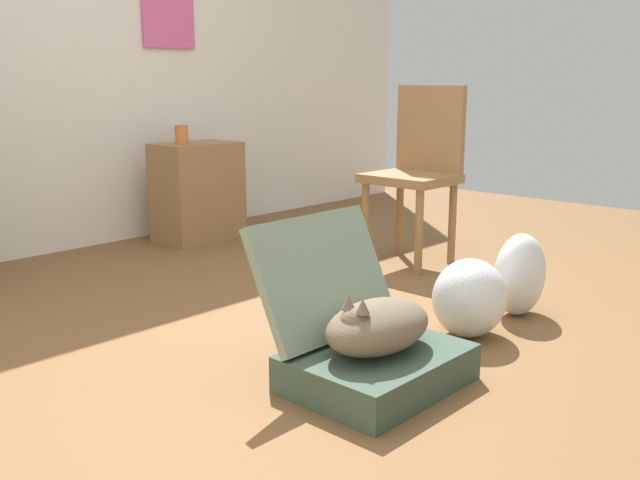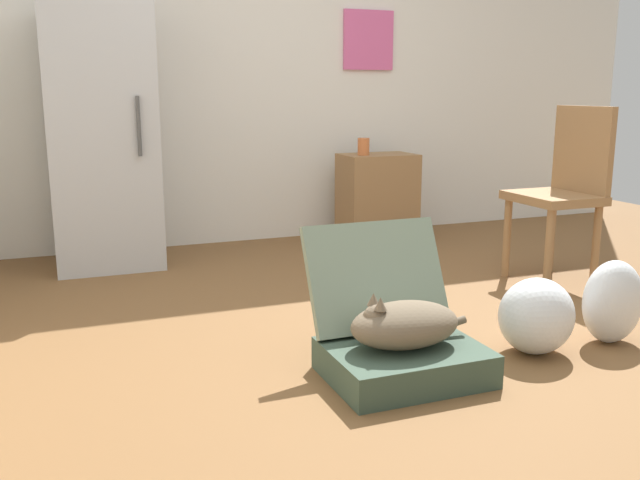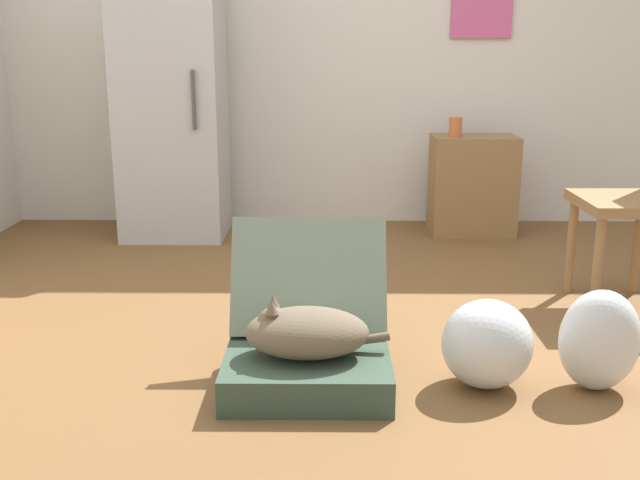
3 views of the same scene
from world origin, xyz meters
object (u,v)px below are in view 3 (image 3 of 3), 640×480
at_px(suitcase_base, 307,372).
at_px(cat, 305,332).
at_px(refrigerator, 172,110).
at_px(plastic_bag_white, 487,344).
at_px(plastic_bag_clear, 599,340).
at_px(vase_tall, 455,127).
at_px(side_table, 472,185).

bearing_deg(suitcase_base, cat, 176.66).
relative_size(cat, refrigerator, 0.32).
distance_m(plastic_bag_white, plastic_bag_clear, 0.40).
distance_m(cat, vase_tall, 2.51).
height_order(cat, plastic_bag_white, cat).
relative_size(refrigerator, side_table, 2.52).
xyz_separation_m(suitcase_base, cat, (-0.01, 0.00, 0.16)).
relative_size(cat, vase_tall, 4.24).
relative_size(plastic_bag_clear, refrigerator, 0.23).
relative_size(suitcase_base, vase_tall, 4.85).
bearing_deg(suitcase_base, side_table, 66.39).
height_order(suitcase_base, refrigerator, refrigerator).
bearing_deg(vase_tall, cat, -111.21).
bearing_deg(plastic_bag_clear, suitcase_base, -179.18).
distance_m(plastic_bag_clear, vase_tall, 2.34).
xyz_separation_m(cat, vase_tall, (0.89, 2.30, 0.48)).
relative_size(plastic_bag_white, refrigerator, 0.20).
distance_m(plastic_bag_clear, side_table, 2.32).
distance_m(cat, plastic_bag_clear, 1.05).
height_order(suitcase_base, plastic_bag_white, plastic_bag_white).
bearing_deg(cat, vase_tall, 68.79).
bearing_deg(refrigerator, plastic_bag_clear, -49.25).
bearing_deg(vase_tall, plastic_bag_white, -96.00).
bearing_deg(plastic_bag_white, cat, -177.13).
relative_size(plastic_bag_clear, side_table, 0.58).
relative_size(cat, side_table, 0.81).
xyz_separation_m(suitcase_base, refrigerator, (-0.91, 2.28, 0.75)).
distance_m(cat, plastic_bag_white, 0.66).
xyz_separation_m(plastic_bag_clear, side_table, (-0.02, 2.32, 0.13)).
height_order(refrigerator, side_table, refrigerator).
xyz_separation_m(plastic_bag_white, vase_tall, (0.24, 2.26, 0.54)).
distance_m(cat, refrigerator, 2.52).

